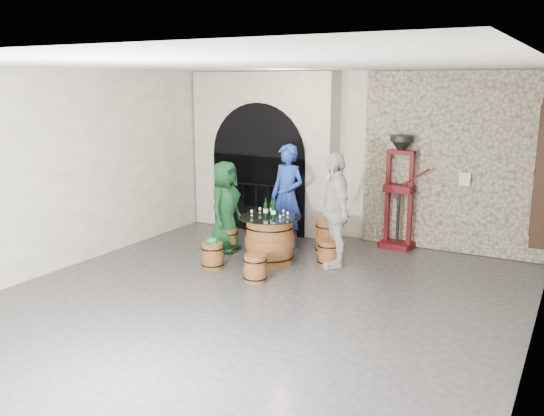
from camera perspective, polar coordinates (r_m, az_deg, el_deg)
The scene contains 29 objects.
ground at distance 8.04m, azimuth -2.23°, elevation -9.51°, with size 8.00×8.00×0.00m, color #2D2D30.
wall_back at distance 11.16m, azimuth 8.41°, elevation 5.07°, with size 8.00×8.00×0.00m, color silver.
wall_left at distance 9.84m, azimuth -20.07°, elevation 3.49°, with size 8.00×8.00×0.00m, color silver.
wall_right at distance 6.53m, azimuth 24.94°, elevation -1.12°, with size 8.00×8.00×0.00m, color silver.
ceiling at distance 7.46m, azimuth -2.44°, elevation 13.95°, with size 8.00×8.00×0.00m, color beige.
stone_facing_panel at distance 10.61m, azimuth 17.44°, elevation 4.26°, with size 3.20×0.12×3.18m, color #B0A78C.
arched_opening at distance 11.73m, azimuth -0.81°, elevation 5.47°, with size 3.10×0.60×3.19m.
barrel_table at distance 9.71m, azimuth -0.21°, elevation -3.17°, with size 1.02×1.02×0.79m.
barrel_stool_left at distance 10.41m, azimuth -4.39°, elevation -3.17°, with size 0.38×0.38×0.43m.
barrel_stool_far at distance 10.67m, azimuth 1.49°, elevation -2.74°, with size 0.38×0.38×0.43m.
barrel_stool_right at distance 9.64m, azimuth 5.63°, elevation -4.46°, with size 0.38×0.38×0.43m.
barrel_stool_near_right at distance 8.84m, azimuth -1.67°, elevation -5.98°, with size 0.38×0.38×0.43m.
barrel_stool_near_left at distance 9.51m, azimuth -5.92°, elevation -4.71°, with size 0.38×0.38×0.43m.
green_cap at distance 9.43m, azimuth -5.94°, elevation -3.25°, with size 0.23×0.18×0.10m.
person_green at distance 10.30m, azimuth -4.65°, elevation 0.14°, with size 0.80×0.52×1.63m, color #103B1D.
person_blue at distance 10.51m, azimuth 1.53°, elevation 1.17°, with size 0.69×0.46×1.90m, color #1C379C.
person_white at distance 9.45m, azimuth 6.24°, elevation -0.19°, with size 1.11×0.46×1.90m, color beige.
wine_bottle_left at distance 9.61m, azimuth -0.63°, elevation -0.09°, with size 0.08×0.08×0.32m.
wine_bottle_center at distance 9.49m, azimuth 0.15°, elevation -0.24°, with size 0.08×0.08×0.32m.
wine_bottle_right at distance 9.69m, azimuth 0.02°, elevation 0.02°, with size 0.08×0.08×0.32m.
tasting_glass_a at distance 9.70m, azimuth -2.02°, elevation -0.48°, with size 0.05×0.05×0.10m, color #AD5B21, non-canonical shape.
tasting_glass_b at distance 9.56m, azimuth 1.56°, elevation -0.66°, with size 0.05×0.05×0.10m, color #AD5B21, non-canonical shape.
tasting_glass_c at distance 9.91m, azimuth -0.08°, elevation -0.19°, with size 0.05×0.05×0.10m, color #AD5B21, non-canonical shape.
tasting_glass_d at distance 9.72m, azimuth 1.13°, elevation -0.44°, with size 0.05×0.05×0.10m, color #AD5B21, non-canonical shape.
tasting_glass_e at distance 9.31m, azimuth 0.80°, elevation -1.02°, with size 0.05×0.05×0.10m, color #AD5B21, non-canonical shape.
tasting_glass_f at distance 9.89m, azimuth -1.20°, elevation -0.21°, with size 0.05×0.05×0.10m, color #AD5B21, non-canonical shape.
side_barrel at distance 10.22m, azimuth 5.64°, elevation -2.86°, with size 0.48×0.48×0.64m.
corking_press at distance 10.64m, azimuth 12.54°, elevation 2.39°, with size 0.86×0.51×2.07m.
control_box at distance 10.52m, azimuth 18.60°, elevation 2.74°, with size 0.18×0.10×0.22m, color silver.
Camera 1 is at (3.87, -6.37, 3.00)m, focal length 38.00 mm.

